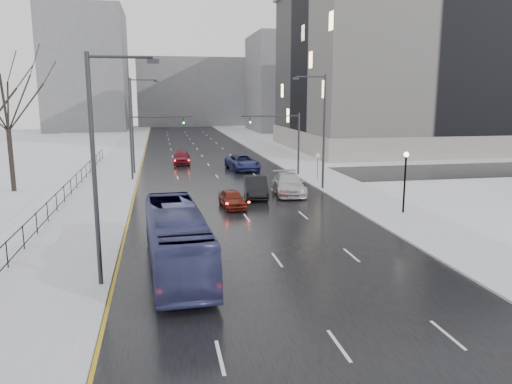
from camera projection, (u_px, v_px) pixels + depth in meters
road at (207, 163)px, 61.98m from camera, size 16.00×150.00×0.04m
cross_road at (218, 178)px, 50.42m from camera, size 130.00×10.00×0.04m
sidewalk_left at (120, 164)px, 60.02m from camera, size 5.00×150.00×0.16m
sidewalk_right at (289, 160)px, 63.92m from camera, size 5.00×150.00×0.16m
park_strip at (36, 167)px, 58.26m from camera, size 14.00×150.00×0.12m
tree_park_e at (14, 192)px, 43.18m from camera, size 9.45×9.45×13.50m
iron_fence at (40, 218)px, 30.48m from camera, size 0.06×70.00×1.30m
streetlight_r_mid at (322, 126)px, 43.15m from camera, size 2.95×0.25×10.00m
streetlight_l_near at (99, 160)px, 20.84m from camera, size 2.95×0.25×10.00m
streetlight_l_far at (134, 121)px, 51.68m from camera, size 2.95×0.25×10.00m
lamppost_r_mid at (405, 173)px, 34.55m from camera, size 0.36×0.36×4.28m
mast_signal_right at (289, 136)px, 50.99m from camera, size 6.10×0.33×6.50m
mast_signal_left at (142, 139)px, 48.27m from camera, size 6.10×0.33×6.50m
no_uturn_sign at (318, 158)px, 47.83m from camera, size 0.60×0.06×2.70m
civic_building at (422, 76)px, 77.91m from camera, size 41.00×31.00×24.80m
bldg_far_right at (302, 83)px, 118.09m from camera, size 24.00×20.00×22.00m
bldg_far_left at (87, 70)px, 117.86m from camera, size 18.00×22.00×28.00m
bldg_far_center at (194, 92)px, 138.11m from camera, size 30.00×18.00×18.00m
bus at (176, 239)px, 23.67m from camera, size 3.11×10.89×3.00m
sedan_center_near at (232, 199)px, 36.99m from camera, size 1.88×4.00×1.32m
sedan_right_near at (256, 187)px, 40.73m from camera, size 2.41×5.31×1.69m
sedan_right_cross at (243, 162)px, 55.56m from camera, size 3.55×6.42×1.70m
sedan_right_far at (289, 184)px, 42.03m from camera, size 3.06×6.17×1.72m
sedan_center_far at (182, 157)px, 60.34m from camera, size 2.19×4.99×1.67m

